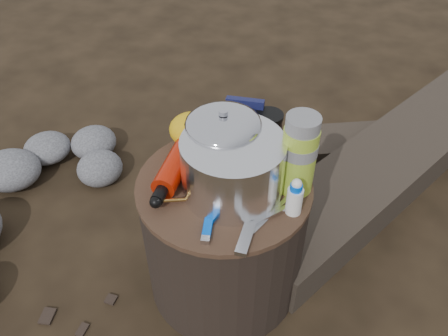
% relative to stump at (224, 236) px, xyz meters
% --- Properties ---
extents(ground, '(60.00, 60.00, 0.00)m').
position_rel_stump_xyz_m(ground, '(0.00, 0.00, -0.21)').
color(ground, black).
rests_on(ground, ground).
extents(stump, '(0.46, 0.46, 0.43)m').
position_rel_stump_xyz_m(stump, '(0.00, 0.00, 0.00)').
color(stump, black).
rests_on(stump, ground).
extents(rock_ring, '(0.41, 0.90, 0.18)m').
position_rel_stump_xyz_m(rock_ring, '(-0.73, 0.08, -0.12)').
color(rock_ring, slate).
rests_on(rock_ring, ground).
extents(log_main, '(1.20, 1.63, 0.15)m').
position_rel_stump_xyz_m(log_main, '(0.58, 0.74, -0.14)').
color(log_main, '#332A22').
rests_on(log_main, ground).
extents(log_small, '(1.07, 0.54, 0.09)m').
position_rel_stump_xyz_m(log_small, '(0.69, 0.86, -0.17)').
color(log_small, '#332A22').
rests_on(log_small, ground).
extents(foil_windscreen, '(0.26, 0.26, 0.16)m').
position_rel_stump_xyz_m(foil_windscreen, '(0.03, -0.01, 0.29)').
color(foil_windscreen, white).
rests_on(foil_windscreen, stump).
extents(camping_pot, '(0.19, 0.19, 0.19)m').
position_rel_stump_xyz_m(camping_pot, '(-0.01, 0.05, 0.31)').
color(camping_pot, silver).
rests_on(camping_pot, stump).
extents(fuel_bottle, '(0.07, 0.26, 0.06)m').
position_rel_stump_xyz_m(fuel_bottle, '(-0.13, 0.01, 0.24)').
color(fuel_bottle, red).
rests_on(fuel_bottle, stump).
extents(thermos, '(0.09, 0.09, 0.22)m').
position_rel_stump_xyz_m(thermos, '(0.18, 0.03, 0.32)').
color(thermos, '#A7C834').
rests_on(thermos, stump).
extents(travel_mug, '(0.07, 0.07, 0.11)m').
position_rel_stump_xyz_m(travel_mug, '(0.08, 0.18, 0.27)').
color(travel_mug, black).
rests_on(travel_mug, stump).
extents(stuff_sack, '(0.15, 0.12, 0.10)m').
position_rel_stump_xyz_m(stuff_sack, '(-0.12, 0.14, 0.26)').
color(stuff_sack, '#E8B111').
rests_on(stuff_sack, stump).
extents(food_pouch, '(0.11, 0.03, 0.13)m').
position_rel_stump_xyz_m(food_pouch, '(0.01, 0.19, 0.28)').
color(food_pouch, '#141746').
rests_on(food_pouch, stump).
extents(lighter, '(0.03, 0.08, 0.01)m').
position_rel_stump_xyz_m(lighter, '(0.00, -0.16, 0.22)').
color(lighter, '#0055ED').
rests_on(lighter, stump).
extents(multitool, '(0.03, 0.10, 0.01)m').
position_rel_stump_xyz_m(multitool, '(0.09, -0.17, 0.22)').
color(multitool, silver).
rests_on(multitool, stump).
extents(pot_grabber, '(0.11, 0.14, 0.01)m').
position_rel_stump_xyz_m(pot_grabber, '(0.14, -0.08, 0.22)').
color(pot_grabber, silver).
rests_on(pot_grabber, stump).
extents(squeeze_bottle, '(0.04, 0.04, 0.09)m').
position_rel_stump_xyz_m(squeeze_bottle, '(0.19, -0.05, 0.26)').
color(squeeze_bottle, white).
rests_on(squeeze_bottle, stump).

